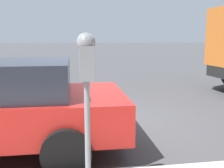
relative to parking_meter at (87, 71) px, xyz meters
name	(u,v)px	position (x,y,z in m)	size (l,w,h in m)	color
ground_plane	(92,125)	(2.50, -0.24, -1.42)	(220.00, 220.00, 0.00)	#424244
parking_meter	(87,71)	(0.00, 0.00, 0.00)	(0.21, 0.19, 1.62)	gray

